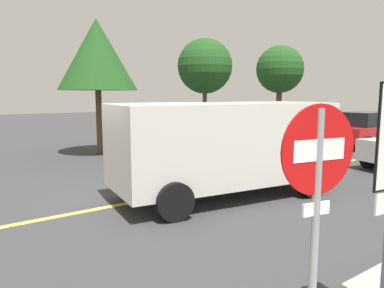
{
  "coord_description": "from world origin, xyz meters",
  "views": [
    {
      "loc": [
        -3.72,
        -7.22,
        2.42
      ],
      "look_at": [
        0.97,
        -0.76,
        1.32
      ],
      "focal_mm": 34.42,
      "sensor_mm": 36.0,
      "label": 1
    }
  ],
  "objects": [
    {
      "name": "tree_right_verge",
      "position": [
        7.11,
        6.65,
        3.68
      ],
      "size": [
        2.57,
        2.57,
        4.98
      ],
      "color": "#513823",
      "rests_on": "ground_plane"
    },
    {
      "name": "lane_marking_centre",
      "position": [
        3.0,
        0.0,
        0.01
      ],
      "size": [
        28.0,
        0.16,
        0.01
      ],
      "primitive_type": "cube",
      "color": "#E0D14C"
    },
    {
      "name": "stop_sign",
      "position": [
        -1.13,
        -5.42,
        1.6
      ],
      "size": [
        0.75,
        0.17,
        2.34
      ],
      "color": "gray",
      "rests_on": "ground_plane"
    },
    {
      "name": "car_red_near_curb",
      "position": [
        12.56,
        1.84,
        0.8
      ],
      "size": [
        4.24,
        2.23,
        1.59
      ],
      "color": "red",
      "rests_on": "ground_plane"
    },
    {
      "name": "ground_plane",
      "position": [
        0.0,
        0.0,
        0.0
      ],
      "size": [
        80.0,
        80.0,
        0.0
      ],
      "primitive_type": "plane",
      "color": "#38383A"
    },
    {
      "name": "tree_left_verge",
      "position": [
        1.91,
        6.86,
        3.92
      ],
      "size": [
        3.1,
        3.1,
        5.31
      ],
      "color": "#513823",
      "rests_on": "ground_plane"
    },
    {
      "name": "tree_centre_verge",
      "position": [
        14.74,
        8.7,
        3.91
      ],
      "size": [
        2.99,
        2.99,
        5.43
      ],
      "color": "#513823",
      "rests_on": "ground_plane"
    },
    {
      "name": "white_van",
      "position": [
        1.86,
        -0.8,
        1.27
      ],
      "size": [
        5.44,
        2.86,
        2.2
      ],
      "color": "silver",
      "rests_on": "ground_plane"
    }
  ]
}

